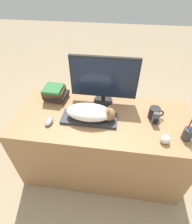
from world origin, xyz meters
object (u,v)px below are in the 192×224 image
object	(u,v)px
coffee_mug	(154,113)
phone	(156,119)
computer_mouse	(49,121)
pen_cup	(188,134)
book_stack	(55,93)
baseball	(165,139)
keyboard	(89,118)
monitor	(104,79)
cat	(92,112)

from	to	relation	value
coffee_mug	phone	xyz separation A→B (m)	(-0.00, -0.08, 0.01)
computer_mouse	phone	xyz separation A→B (m)	(0.83, 0.10, 0.04)
pen_cup	book_stack	distance (m)	1.14
computer_mouse	book_stack	xyz separation A→B (m)	(-0.04, 0.32, 0.05)
pen_cup	computer_mouse	bearing A→B (deg)	178.76
coffee_mug	phone	bearing A→B (deg)	-91.10
pen_cup	phone	xyz separation A→B (m)	(-0.21, 0.12, 0.00)
phone	book_stack	size ratio (longest dim) A/B	0.52
computer_mouse	baseball	size ratio (longest dim) A/B	1.56
baseball	keyboard	bearing A→B (deg)	164.40
book_stack	baseball	bearing A→B (deg)	-23.07
pen_cup	monitor	bearing A→B (deg)	150.90
cat	baseball	world-z (taller)	cat
cat	coffee_mug	xyz separation A→B (m)	(0.50, 0.10, -0.03)
coffee_mug	pen_cup	distance (m)	0.29
keyboard	cat	distance (m)	0.07
baseball	phone	bearing A→B (deg)	105.87
computer_mouse	book_stack	bearing A→B (deg)	97.96
cat	baseball	size ratio (longest dim) A/B	5.73
baseball	book_stack	distance (m)	1.01
cat	baseball	bearing A→B (deg)	-16.22
coffee_mug	cat	bearing A→B (deg)	-169.00
keyboard	cat	size ratio (longest dim) A/B	1.15
monitor	baseball	distance (m)	0.67
computer_mouse	coffee_mug	world-z (taller)	coffee_mug
pen_cup	baseball	bearing A→B (deg)	-160.78
coffee_mug	pen_cup	xyz separation A→B (m)	(0.21, -0.20, 0.01)
keyboard	monitor	world-z (taller)	monitor
baseball	book_stack	size ratio (longest dim) A/B	0.32
cat	computer_mouse	world-z (taller)	cat
coffee_mug	pen_cup	world-z (taller)	pen_cup
coffee_mug	book_stack	distance (m)	0.89
monitor	pen_cup	xyz separation A→B (m)	(0.65, -0.36, -0.18)
cat	phone	xyz separation A→B (m)	(0.50, 0.02, -0.02)
pen_cup	baseball	distance (m)	0.17
keyboard	computer_mouse	xyz separation A→B (m)	(-0.31, -0.08, 0.01)
keyboard	book_stack	world-z (taller)	book_stack
computer_mouse	baseball	xyz separation A→B (m)	(0.89, -0.08, 0.02)
computer_mouse	pen_cup	bearing A→B (deg)	-1.24
keyboard	cat	bearing A→B (deg)	0.00
keyboard	computer_mouse	distance (m)	0.32
baseball	pen_cup	bearing A→B (deg)	19.22
pen_cup	coffee_mug	bearing A→B (deg)	136.23
baseball	book_stack	bearing A→B (deg)	156.93
coffee_mug	baseball	distance (m)	0.26
cat	phone	bearing A→B (deg)	2.39
phone	book_stack	distance (m)	0.90
computer_mouse	cat	bearing A→B (deg)	13.66
keyboard	baseball	size ratio (longest dim) A/B	6.57
cat	computer_mouse	distance (m)	0.35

